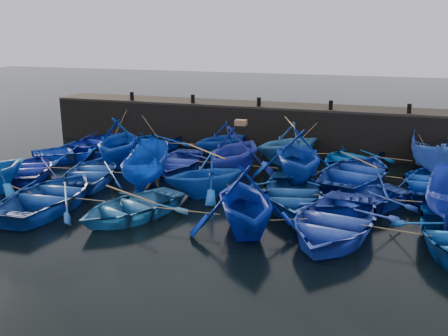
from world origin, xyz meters
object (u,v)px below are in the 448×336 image
(boat_8, at_px, (179,162))
(wooden_crate, at_px, (241,123))
(boat_13, at_px, (32,168))
(boat_0, at_px, (104,141))

(boat_8, bearing_deg, wooden_crate, -4.64)
(boat_13, bearing_deg, boat_8, 179.07)
(boat_0, relative_size, boat_8, 1.04)
(boat_8, bearing_deg, boat_13, -160.07)
(boat_0, xyz_separation_m, boat_13, (-0.27, -6.15, -0.06))
(boat_0, bearing_deg, boat_13, 98.36)
(boat_0, relative_size, boat_13, 1.13)
(boat_0, height_order, boat_8, boat_0)
(boat_8, height_order, boat_13, boat_8)
(boat_0, height_order, boat_13, boat_0)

